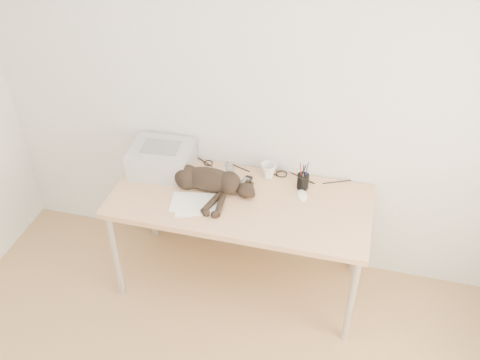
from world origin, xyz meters
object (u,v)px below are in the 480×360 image
(cat, at_px, (206,181))
(mug, at_px, (268,171))
(desk, at_px, (244,207))
(mouse, at_px, (302,194))
(printer, at_px, (162,159))
(pen_cup, at_px, (303,181))

(cat, height_order, mug, cat)
(desk, distance_m, mouse, 0.40)
(printer, height_order, mug, printer)
(desk, relative_size, printer, 3.90)
(mouse, bearing_deg, printer, 160.04)
(cat, bearing_deg, printer, 161.98)
(mug, xyz_separation_m, mouse, (0.25, -0.15, -0.03))
(desk, xyz_separation_m, pen_cup, (0.35, 0.12, 0.19))
(printer, bearing_deg, mug, 8.06)
(printer, bearing_deg, desk, -8.36)
(cat, xyz_separation_m, mouse, (0.59, 0.08, -0.05))
(printer, relative_size, mug, 4.02)
(desk, relative_size, mouse, 14.11)
(printer, xyz_separation_m, pen_cup, (0.92, 0.04, -0.04))
(desk, bearing_deg, mouse, 5.30)
(pen_cup, relative_size, mouse, 1.68)
(desk, relative_size, mug, 15.64)
(desk, height_order, cat, cat)
(cat, distance_m, mug, 0.42)
(pen_cup, xyz_separation_m, mouse, (0.01, -0.09, -0.03))
(cat, bearing_deg, mug, 36.34)
(pen_cup, distance_m, mouse, 0.09)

